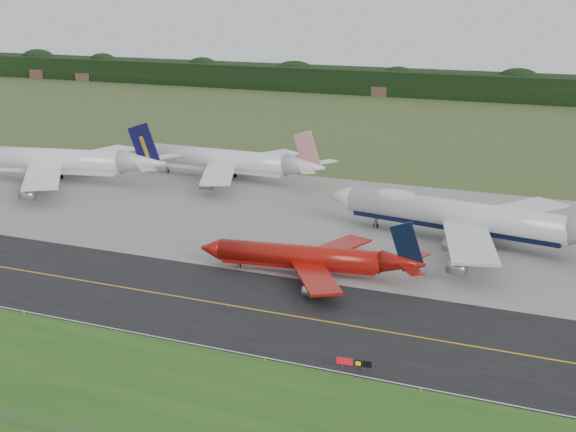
# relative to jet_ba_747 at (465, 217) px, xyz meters

# --- Properties ---
(ground) EXTENTS (600.00, 600.00, 0.00)m
(ground) POSITION_rel_jet_ba_747_xyz_m (-22.70, -45.51, -5.59)
(ground) COLOR #3A4721
(ground) RESTS_ON ground
(grass_verge) EXTENTS (400.00, 30.00, 0.01)m
(grass_verge) POSITION_rel_jet_ba_747_xyz_m (-22.70, -80.51, -5.58)
(grass_verge) COLOR #235117
(grass_verge) RESTS_ON ground
(taxiway) EXTENTS (400.00, 32.00, 0.02)m
(taxiway) POSITION_rel_jet_ba_747_xyz_m (-22.70, -49.51, -5.58)
(taxiway) COLOR black
(taxiway) RESTS_ON ground
(apron) EXTENTS (400.00, 78.00, 0.01)m
(apron) POSITION_rel_jet_ba_747_xyz_m (-22.70, 5.49, -5.58)
(apron) COLOR gray
(apron) RESTS_ON ground
(taxiway_centreline) EXTENTS (400.00, 0.40, 0.00)m
(taxiway_centreline) POSITION_rel_jet_ba_747_xyz_m (-22.70, -49.51, -5.56)
(taxiway_centreline) COLOR orange
(taxiway_centreline) RESTS_ON taxiway
(taxiway_edge_line) EXTENTS (400.00, 0.25, 0.00)m
(taxiway_edge_line) POSITION_rel_jet_ba_747_xyz_m (-22.70, -65.01, -5.56)
(taxiway_edge_line) COLOR silver
(taxiway_edge_line) RESTS_ON taxiway
(horizon_treeline) EXTENTS (700.00, 25.00, 12.00)m
(horizon_treeline) POSITION_rel_jet_ba_747_xyz_m (-22.70, 228.26, -0.12)
(horizon_treeline) COLOR black
(horizon_treeline) RESTS_ON ground
(jet_ba_747) EXTENTS (65.18, 53.44, 16.41)m
(jet_ba_747) POSITION_rel_jet_ba_747_xyz_m (0.00, 0.00, 0.00)
(jet_ba_747) COLOR silver
(jet_ba_747) RESTS_ON ground
(jet_red_737) EXTENTS (42.20, 34.08, 11.40)m
(jet_red_737) POSITION_rel_jet_ba_747_xyz_m (-22.00, -30.15, -2.43)
(jet_red_737) COLOR maroon
(jet_red_737) RESTS_ON ground
(jet_navy_gold) EXTENTS (65.78, 56.43, 17.07)m
(jet_navy_gold) POSITION_rel_jet_ba_747_xyz_m (-113.87, 10.50, 0.02)
(jet_navy_gold) COLOR white
(jet_navy_gold) RESTS_ON ground
(jet_star_tail) EXTENTS (58.62, 49.19, 15.50)m
(jet_star_tail) POSITION_rel_jet_ba_747_xyz_m (-71.34, 31.33, -0.42)
(jet_star_tail) COLOR silver
(jet_star_tail) RESTS_ON ground
(taxiway_sign) EXTENTS (4.89, 0.70, 1.63)m
(taxiway_sign) POSITION_rel_jet_ba_747_xyz_m (-2.37, -63.71, -4.44)
(taxiway_sign) COLOR slate
(taxiway_sign) RESTS_ON ground
(edge_marker_left) EXTENTS (0.16, 0.16, 0.50)m
(edge_marker_left) POSITION_rel_jet_ba_747_xyz_m (-57.53, -66.01, -5.34)
(edge_marker_left) COLOR yellow
(edge_marker_left) RESTS_ON ground
(edge_marker_center) EXTENTS (0.16, 0.16, 0.50)m
(edge_marker_center) POSITION_rel_jet_ba_747_xyz_m (-14.77, -66.01, -5.34)
(edge_marker_center) COLOR yellow
(edge_marker_center) RESTS_ON ground
(edge_marker_right) EXTENTS (0.16, 0.16, 0.50)m
(edge_marker_right) POSITION_rel_jet_ba_747_xyz_m (7.60, -66.01, -5.34)
(edge_marker_right) COLOR yellow
(edge_marker_right) RESTS_ON ground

